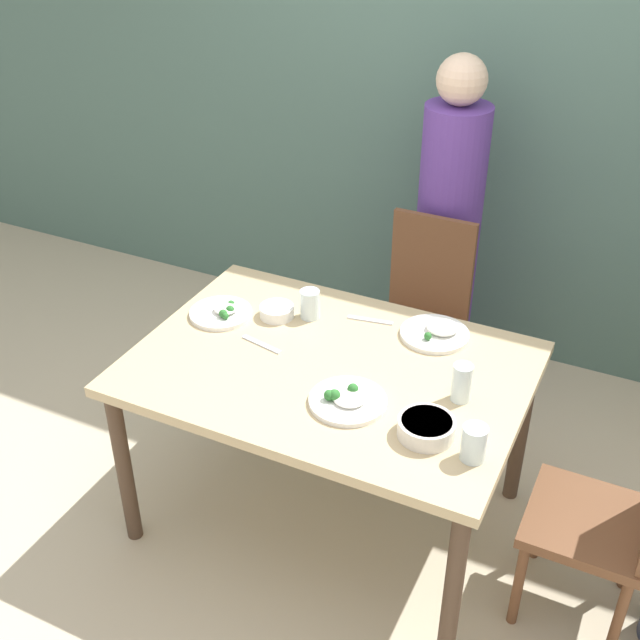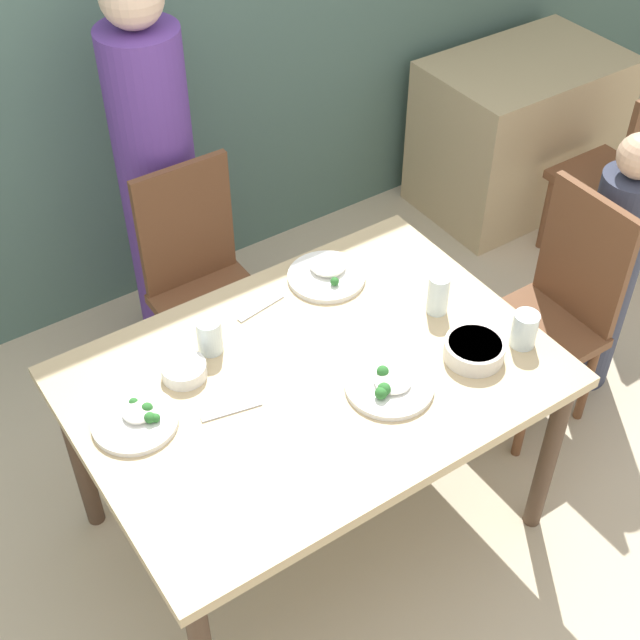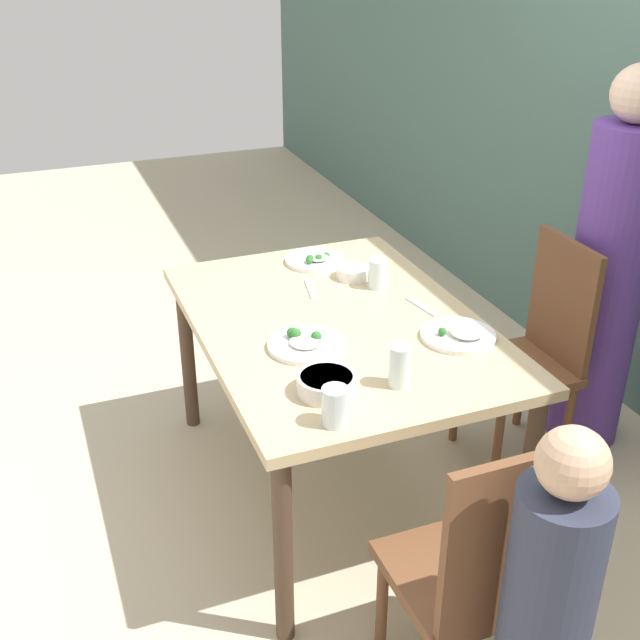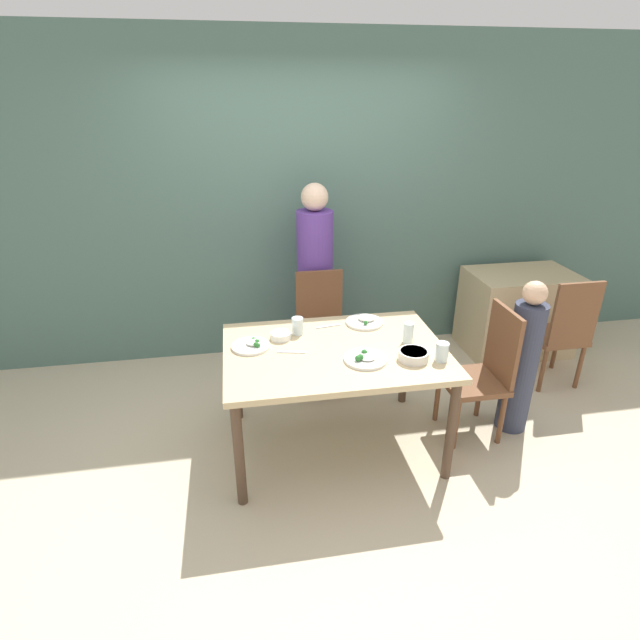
% 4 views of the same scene
% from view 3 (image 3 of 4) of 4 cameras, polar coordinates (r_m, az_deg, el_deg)
% --- Properties ---
extents(ground_plane, '(10.00, 10.00, 0.00)m').
position_cam_3_polar(ground_plane, '(3.32, 1.09, -11.61)').
color(ground_plane, beige).
extents(dining_table, '(1.40, 0.99, 0.75)m').
position_cam_3_polar(dining_table, '(2.94, 1.20, -1.34)').
color(dining_table, tan).
rests_on(dining_table, ground_plane).
extents(chair_adult_spot, '(0.40, 0.40, 0.94)m').
position_cam_3_polar(chair_adult_spot, '(3.36, 14.98, -1.96)').
color(chair_adult_spot, brown).
rests_on(chair_adult_spot, ground_plane).
extents(chair_child_spot, '(0.40, 0.40, 0.94)m').
position_cam_3_polar(chair_child_spot, '(2.29, 11.29, -17.13)').
color(chair_child_spot, brown).
rests_on(chair_child_spot, ground_plane).
extents(person_adult, '(0.30, 0.30, 1.59)m').
position_cam_3_polar(person_adult, '(3.43, 19.76, 2.76)').
color(person_adult, '#5B3893').
rests_on(person_adult, ground_plane).
extents(person_child, '(0.22, 0.22, 1.13)m').
position_cam_3_polar(person_child, '(2.12, 15.47, -20.97)').
color(person_child, '#33384C').
rests_on(person_child, ground_plane).
extents(bowl_curry, '(0.18, 0.18, 0.06)m').
position_cam_3_polar(bowl_curry, '(2.46, 0.46, -4.56)').
color(bowl_curry, silver).
rests_on(bowl_curry, dining_table).
extents(plate_rice_adult, '(0.26, 0.26, 0.06)m').
position_cam_3_polar(plate_rice_adult, '(2.72, -1.05, -1.69)').
color(plate_rice_adult, white).
rests_on(plate_rice_adult, dining_table).
extents(plate_rice_child, '(0.25, 0.25, 0.05)m').
position_cam_3_polar(plate_rice_child, '(3.37, -0.35, 4.32)').
color(plate_rice_child, white).
rests_on(plate_rice_child, dining_table).
extents(plate_noodles, '(0.26, 0.26, 0.05)m').
position_cam_3_polar(plate_noodles, '(2.81, 9.94, -1.02)').
color(plate_noodles, white).
rests_on(plate_noodles, dining_table).
extents(bowl_rice_small, '(0.14, 0.14, 0.05)m').
position_cam_3_polar(bowl_rice_small, '(3.23, 2.37, 3.44)').
color(bowl_rice_small, white).
rests_on(bowl_rice_small, dining_table).
extents(glass_water_tall, '(0.07, 0.07, 0.14)m').
position_cam_3_polar(glass_water_tall, '(2.49, 5.68, -3.28)').
color(glass_water_tall, silver).
rests_on(glass_water_tall, dining_table).
extents(glass_water_short, '(0.08, 0.08, 0.12)m').
position_cam_3_polar(glass_water_short, '(2.31, 1.08, -6.15)').
color(glass_water_short, silver).
rests_on(glass_water_short, dining_table).
extents(glass_water_center, '(0.08, 0.08, 0.12)m').
position_cam_3_polar(glass_water_center, '(3.14, 4.13, 3.33)').
color(glass_water_center, silver).
rests_on(glass_water_center, dining_table).
extents(fork_steel, '(0.18, 0.06, 0.01)m').
position_cam_3_polar(fork_steel, '(3.14, -0.66, 2.24)').
color(fork_steel, silver).
rests_on(fork_steel, dining_table).
extents(spoon_steel, '(0.18, 0.05, 0.01)m').
position_cam_3_polar(spoon_steel, '(3.02, 7.21, 0.95)').
color(spoon_steel, silver).
rests_on(spoon_steel, dining_table).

